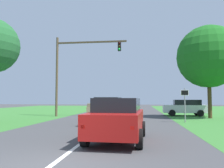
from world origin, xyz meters
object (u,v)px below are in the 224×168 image
(pickup_truck_lead, at_px, (109,110))
(crossing_suv_far, at_px, (185,107))
(traffic_light, at_px, (74,64))
(keep_moving_sign, at_px, (185,100))
(oak_tree_right, at_px, (208,57))
(red_suv_near, at_px, (118,118))

(pickup_truck_lead, relative_size, crossing_suv_far, 1.20)
(traffic_light, distance_m, keep_moving_sign, 11.86)
(crossing_suv_far, bearing_deg, oak_tree_right, -61.67)
(keep_moving_sign, relative_size, oak_tree_right, 0.30)
(red_suv_near, relative_size, crossing_suv_far, 1.02)
(pickup_truck_lead, distance_m, crossing_suv_far, 11.13)
(red_suv_near, bearing_deg, keep_moving_sign, 61.90)
(pickup_truck_lead, bearing_deg, keep_moving_sign, 13.18)
(pickup_truck_lead, distance_m, traffic_light, 8.78)
(crossing_suv_far, bearing_deg, red_suv_near, -110.48)
(traffic_light, bearing_deg, oak_tree_right, -2.47)
(pickup_truck_lead, xyz_separation_m, crossing_suv_far, (7.10, 8.57, -0.08))
(red_suv_near, xyz_separation_m, traffic_light, (-5.84, 12.92, 4.46))
(keep_moving_sign, bearing_deg, pickup_truck_lead, -166.82)
(traffic_light, height_order, keep_moving_sign, traffic_light)
(pickup_truck_lead, xyz_separation_m, traffic_light, (-4.49, 6.10, 4.44))
(crossing_suv_far, bearing_deg, pickup_truck_lead, -129.63)
(red_suv_near, distance_m, crossing_suv_far, 16.44)
(traffic_light, height_order, crossing_suv_far, traffic_light)
(red_suv_near, xyz_separation_m, oak_tree_right, (7.39, 12.35, 4.81))
(oak_tree_right, distance_m, crossing_suv_far, 5.98)
(traffic_light, bearing_deg, red_suv_near, -65.68)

